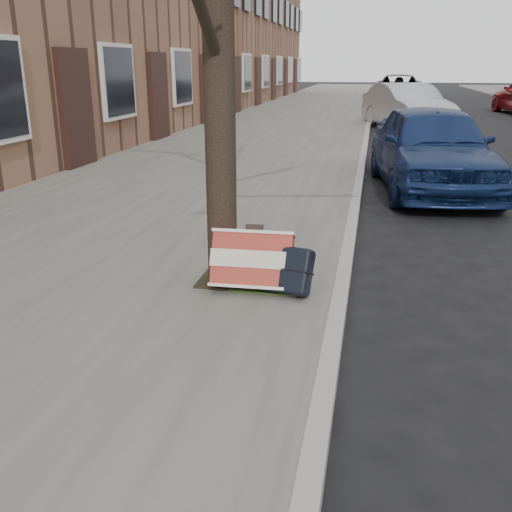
% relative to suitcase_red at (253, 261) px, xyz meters
% --- Properties ---
extents(near_sidewalk, '(5.00, 70.00, 0.12)m').
position_rel_suitcase_red_xyz_m(near_sidewalk, '(-1.75, 14.15, -0.30)').
color(near_sidewalk, slate).
rests_on(near_sidewalk, ground).
extents(house_near, '(6.80, 40.00, 7.00)m').
position_rel_suitcase_red_xyz_m(house_near, '(-7.65, 15.15, 3.14)').
color(house_near, brown).
rests_on(house_near, ground).
extents(dirt_patch, '(0.85, 0.85, 0.02)m').
position_rel_suitcase_red_xyz_m(dirt_patch, '(-0.05, 0.35, -0.24)').
color(dirt_patch, black).
rests_on(dirt_patch, near_sidewalk).
extents(suitcase_red, '(0.64, 0.37, 0.49)m').
position_rel_suitcase_red_xyz_m(suitcase_red, '(0.00, 0.00, 0.00)').
color(suitcase_red, maroon).
rests_on(suitcase_red, near_sidewalk).
extents(suitcase_navy, '(0.57, 0.40, 0.41)m').
position_rel_suitcase_red_xyz_m(suitcase_navy, '(0.22, -0.02, -0.04)').
color(suitcase_navy, black).
rests_on(suitcase_navy, near_sidewalk).
extents(car_near_front, '(1.96, 3.95, 1.29)m').
position_rel_suitcase_red_xyz_m(car_near_front, '(1.74, 4.80, 0.28)').
color(car_near_front, navy).
rests_on(car_near_front, ground).
extents(car_near_mid, '(2.66, 4.22, 1.31)m').
position_rel_suitcase_red_xyz_m(car_near_mid, '(1.76, 13.27, 0.29)').
color(car_near_mid, '#AAADB1').
rests_on(car_near_mid, ground).
extents(car_near_back, '(2.48, 5.05, 1.38)m').
position_rel_suitcase_red_xyz_m(car_near_back, '(1.84, 23.25, 0.33)').
color(car_near_back, '#313236').
rests_on(car_near_back, ground).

